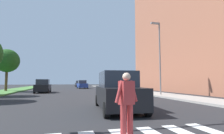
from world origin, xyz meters
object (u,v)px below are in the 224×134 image
Objects in this scene: tree_distant at (7,61)px; street_lamp_right at (159,51)px; pedestrian_performer at (127,101)px; suv_crossing at (118,92)px; sedan_midblock at (43,86)px; sedan_far_horizon at (79,84)px; sedan_distant at (82,85)px.

tree_distant is 21.43m from street_lamp_right.
suv_crossing is at bearing 76.24° from pedestrian_performer.
sedan_midblock is at bearing 108.41° from suv_crossing.
tree_distant is 26.86m from sedan_far_horizon.
street_lamp_right is at bearing -35.99° from sedan_midblock.
tree_distant reaches higher than sedan_far_horizon.
pedestrian_performer is 0.40× the size of sedan_far_horizon.
tree_distant reaches higher than pedestrian_performer.
sedan_distant is (-5.79, 22.09, -3.79)m from street_lamp_right.
sedan_distant reaches higher than sedan_far_horizon.
tree_distant is at bearing -140.20° from sedan_distant.
street_lamp_right is 1.74× the size of sedan_midblock.
pedestrian_performer is at bearing -92.77° from sedan_far_horizon.
suv_crossing is at bearing -91.64° from sedan_far_horizon.
suv_crossing is 29.60m from sedan_distant.
street_lamp_right is 1.78× the size of sedan_distant.
tree_distant is 1.27× the size of suv_crossing.
tree_distant is at bearing 147.46° from sedan_midblock.
sedan_distant is at bearing 104.70° from street_lamp_right.
sedan_midblock is at bearing 144.01° from street_lamp_right.
sedan_distant is (6.39, 13.24, -0.00)m from sedan_midblock.
pedestrian_performer is 34.04m from sedan_distant.
street_lamp_right is 4.44× the size of pedestrian_performer.
pedestrian_performer is at bearing -78.12° from sedan_midblock.
pedestrian_performer is at bearing -93.41° from sedan_distant.
tree_distant is 22.82m from suv_crossing.
tree_distant is 3.56× the size of pedestrian_performer.
sedan_far_horizon is at bearing 88.80° from sedan_distant.
suv_crossing is at bearing -61.33° from tree_distant.
tree_distant is 15.75m from sedan_distant.
tree_distant is 1.42× the size of sedan_far_horizon.
sedan_far_horizon is (12.06, 23.72, -3.66)m from tree_distant.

